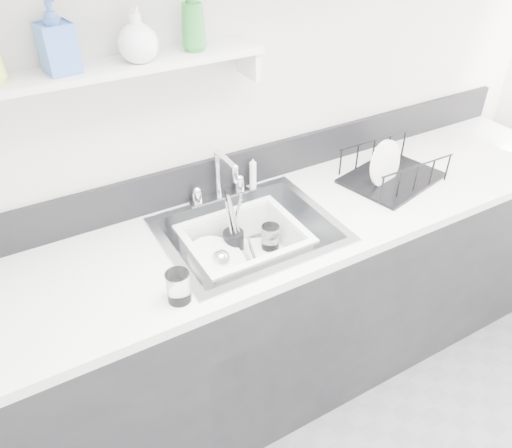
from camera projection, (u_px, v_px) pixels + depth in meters
room_shell at (478, 112)px, 0.84m from camera, size 3.50×3.00×2.60m
counter_run at (250, 317)px, 2.13m from camera, size 3.20×0.62×0.92m
backsplash at (213, 176)px, 2.02m from camera, size 3.20×0.02×0.16m
sink at (250, 249)px, 1.91m from camera, size 0.64×0.52×0.20m
faucet at (219, 187)px, 1.99m from camera, size 0.26×0.18×0.23m
side_sprayer at (253, 173)px, 2.06m from camera, size 0.03×0.03×0.14m
wall_shelf at (112, 71)px, 1.53m from camera, size 1.00×0.16×0.12m
wash_tub at (245, 250)px, 1.89m from camera, size 0.53×0.49×0.17m
plate_stack at (219, 266)px, 1.88m from camera, size 0.28×0.27×0.11m
utensil_cup at (233, 241)px, 1.96m from camera, size 0.08×0.08×0.28m
ladle at (240, 261)px, 1.88m from camera, size 0.30×0.20×0.08m
tumbler_in_tub at (270, 237)px, 1.99m from camera, size 0.08×0.08×0.10m
tumbler_counter at (178, 287)px, 1.53m from camera, size 0.08×0.08×0.11m
dish_rack at (394, 165)px, 2.12m from camera, size 0.46×0.39×0.14m
bowl_small at (279, 264)px, 1.91m from camera, size 0.12×0.12×0.03m
soap_bottle_b at (55, 36)px, 1.40m from camera, size 0.11×0.11×0.21m
soap_bottle_c at (137, 35)px, 1.50m from camera, size 0.15×0.15×0.16m
soap_bottle_d at (193, 18)px, 1.57m from camera, size 0.08×0.08×0.20m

